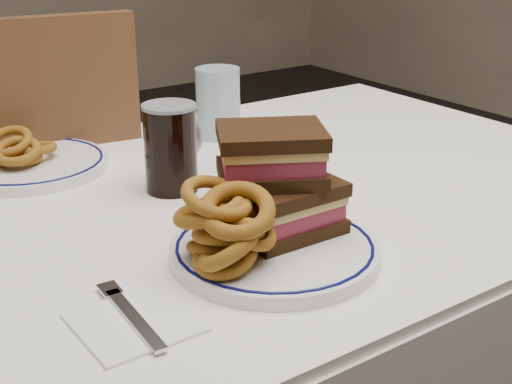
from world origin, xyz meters
TOP-DOWN VIEW (x-y plane):
  - dining_table at (0.00, 0.00)m, footprint 1.27×0.87m
  - chair_far at (-0.23, 0.51)m, footprint 0.52×0.52m
  - main_plate at (-0.12, -0.22)m, footprint 0.27×0.27m
  - reuben_sandwich at (-0.09, -0.19)m, footprint 0.17×0.16m
  - onion_rings_main at (-0.19, -0.23)m, footprint 0.12×0.13m
  - ketchup_ramekin at (-0.13, -0.12)m, footprint 0.05×0.05m
  - beer_mug at (-0.11, 0.06)m, footprint 0.12×0.08m
  - water_glass at (0.10, 0.26)m, footprint 0.08×0.08m
  - far_plate at (-0.26, 0.28)m, footprint 0.26×0.26m
  - onion_rings_far at (-0.28, 0.28)m, footprint 0.12×0.11m
  - napkin_fork at (-0.33, -0.26)m, footprint 0.12×0.16m

SIDE VIEW (x-z plane):
  - chair_far at x=-0.23m, z-range 0.04..1.03m
  - dining_table at x=0.00m, z-range 0.27..1.02m
  - napkin_fork at x=-0.33m, z-range 0.75..0.76m
  - far_plate at x=-0.26m, z-range 0.75..0.77m
  - main_plate at x=-0.12m, z-range 0.75..0.77m
  - ketchup_ramekin at x=-0.13m, z-range 0.77..0.80m
  - onion_rings_far at x=-0.28m, z-range 0.75..0.82m
  - onion_rings_main at x=-0.19m, z-range 0.75..0.88m
  - water_glass at x=0.10m, z-range 0.75..0.88m
  - beer_mug at x=-0.11m, z-range 0.75..0.89m
  - reuben_sandwich at x=-0.09m, z-range 0.77..0.91m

